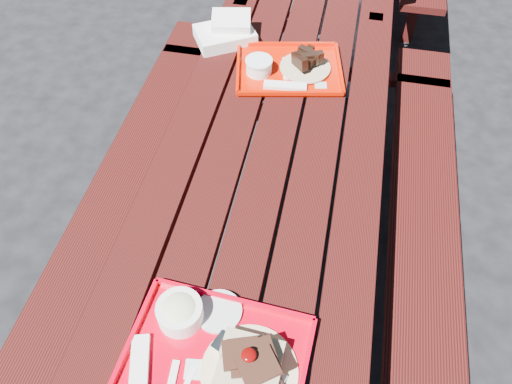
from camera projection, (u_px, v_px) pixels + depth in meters
ground at (263, 283)px, 2.18m from camera, size 60.00×60.00×0.00m
picnic_table_near at (265, 206)px, 1.75m from camera, size 1.41×2.40×0.75m
near_tray at (216, 351)px, 1.19m from camera, size 0.46×0.38×0.14m
far_tray at (287, 68)px, 1.89m from camera, size 0.45×0.38×0.07m
white_cloth at (227, 31)px, 2.01m from camera, size 0.28×0.26×0.09m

